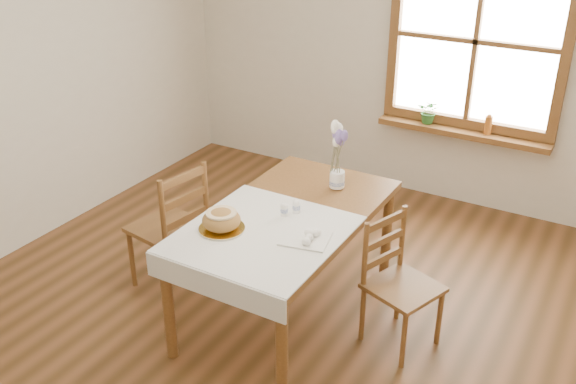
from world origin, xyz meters
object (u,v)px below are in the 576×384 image
at_px(chair_right, 404,286).
at_px(flower_vase, 337,180).
at_px(chair_left, 167,225).
at_px(dining_table, 288,225).
at_px(bread_plate, 222,229).

height_order(chair_right, flower_vase, flower_vase).
relative_size(chair_left, chair_right, 1.13).
height_order(dining_table, chair_left, chair_left).
bearing_deg(dining_table, flower_vase, 77.95).
relative_size(dining_table, chair_right, 1.91).
bearing_deg(flower_vase, chair_left, -148.46).
bearing_deg(dining_table, chair_right, 6.23).
xyz_separation_m(chair_left, flower_vase, (0.99, 0.61, 0.33)).
bearing_deg(dining_table, chair_left, -171.78).
distance_m(chair_right, flower_vase, 0.86).
bearing_deg(dining_table, bread_plate, -120.39).
xyz_separation_m(chair_left, bread_plate, (0.66, -0.26, 0.29)).
xyz_separation_m(chair_right, flower_vase, (-0.66, 0.40, 0.39)).
relative_size(dining_table, chair_left, 1.68).
xyz_separation_m(dining_table, bread_plate, (-0.23, -0.39, 0.10)).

